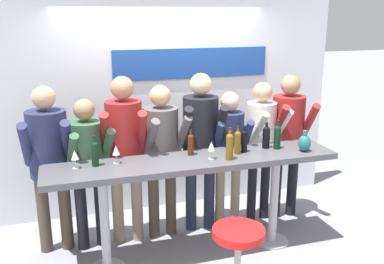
{
  "coord_description": "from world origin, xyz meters",
  "views": [
    {
      "loc": [
        -1.2,
        -3.74,
        2.44
      ],
      "look_at": [
        0.0,
        0.08,
        1.31
      ],
      "focal_mm": 40.0,
      "sensor_mm": 36.0,
      "label": 1
    }
  ],
  "objects_px": {
    "person_far_left": "(49,153)",
    "wine_bottle_3": "(230,145)",
    "person_far_right": "(261,137)",
    "decorative_vase": "(304,143)",
    "wine_bottle_5": "(244,140)",
    "person_left": "(88,159)",
    "wine_bottle_6": "(95,152)",
    "wine_bottle_0": "(266,136)",
    "bar_stool": "(238,251)",
    "wine_glass_1": "(116,151)",
    "wine_bottle_2": "(191,143)",
    "person_right": "(229,145)",
    "person_rightmost": "(288,131)",
    "tasting_table": "(194,174)",
    "person_center_left": "(125,143)",
    "person_center": "(162,146)",
    "wine_bottle_4": "(277,136)",
    "wine_bottle_1": "(238,141)",
    "wine_glass_0": "(75,155)",
    "person_center_right": "(201,136)",
    "wine_glass_2": "(211,147)"
  },
  "relations": [
    {
      "from": "person_center",
      "to": "person_rightmost",
      "type": "distance_m",
      "value": 1.54
    },
    {
      "from": "person_center",
      "to": "person_center_left",
      "type": "bearing_deg",
      "value": 171.52
    },
    {
      "from": "person_left",
      "to": "wine_glass_0",
      "type": "height_order",
      "value": "person_left"
    },
    {
      "from": "wine_bottle_2",
      "to": "bar_stool",
      "type": "bearing_deg",
      "value": -78.48
    },
    {
      "from": "bar_stool",
      "to": "person_center_left",
      "type": "height_order",
      "value": "person_center_left"
    },
    {
      "from": "person_center",
      "to": "wine_bottle_4",
      "type": "relative_size",
      "value": 5.63
    },
    {
      "from": "person_rightmost",
      "to": "wine_glass_0",
      "type": "bearing_deg",
      "value": -163.39
    },
    {
      "from": "wine_bottle_2",
      "to": "wine_glass_0",
      "type": "distance_m",
      "value": 1.12
    },
    {
      "from": "tasting_table",
      "to": "person_far_right",
      "type": "bearing_deg",
      "value": 28.91
    },
    {
      "from": "wine_bottle_6",
      "to": "wine_bottle_0",
      "type": "bearing_deg",
      "value": 0.69
    },
    {
      "from": "person_center_right",
      "to": "decorative_vase",
      "type": "distance_m",
      "value": 1.11
    },
    {
      "from": "person_center",
      "to": "wine_glass_1",
      "type": "height_order",
      "value": "person_center"
    },
    {
      "from": "wine_bottle_5",
      "to": "bar_stool",
      "type": "bearing_deg",
      "value": -116.21
    },
    {
      "from": "wine_bottle_4",
      "to": "wine_bottle_1",
      "type": "bearing_deg",
      "value": -176.23
    },
    {
      "from": "person_left",
      "to": "wine_bottle_6",
      "type": "bearing_deg",
      "value": -93.2
    },
    {
      "from": "person_left",
      "to": "wine_bottle_3",
      "type": "xyz_separation_m",
      "value": [
        1.3,
        -0.61,
        0.21
      ]
    },
    {
      "from": "person_left",
      "to": "wine_bottle_5",
      "type": "bearing_deg",
      "value": -25.93
    },
    {
      "from": "decorative_vase",
      "to": "person_center_left",
      "type": "bearing_deg",
      "value": 160.55
    },
    {
      "from": "bar_stool",
      "to": "person_far_right",
      "type": "xyz_separation_m",
      "value": [
        0.81,
        1.26,
        0.61
      ]
    },
    {
      "from": "person_far_left",
      "to": "wine_bottle_3",
      "type": "relative_size",
      "value": 5.49
    },
    {
      "from": "wine_bottle_4",
      "to": "wine_bottle_5",
      "type": "height_order",
      "value": "wine_bottle_4"
    },
    {
      "from": "person_far_right",
      "to": "decorative_vase",
      "type": "distance_m",
      "value": 0.68
    },
    {
      "from": "wine_bottle_4",
      "to": "wine_glass_0",
      "type": "height_order",
      "value": "wine_bottle_4"
    },
    {
      "from": "wine_bottle_0",
      "to": "decorative_vase",
      "type": "bearing_deg",
      "value": -33.66
    },
    {
      "from": "decorative_vase",
      "to": "wine_bottle_5",
      "type": "bearing_deg",
      "value": 165.13
    },
    {
      "from": "person_far_right",
      "to": "wine_glass_1",
      "type": "height_order",
      "value": "person_far_right"
    },
    {
      "from": "person_center_left",
      "to": "person_far_left",
      "type": "bearing_deg",
      "value": -174.49
    },
    {
      "from": "person_far_right",
      "to": "wine_bottle_3",
      "type": "distance_m",
      "value": 0.95
    },
    {
      "from": "person_far_right",
      "to": "wine_glass_1",
      "type": "xyz_separation_m",
      "value": [
        -1.73,
        -0.44,
        0.14
      ]
    },
    {
      "from": "wine_bottle_5",
      "to": "wine_bottle_2",
      "type": "bearing_deg",
      "value": 172.33
    },
    {
      "from": "wine_bottle_3",
      "to": "wine_glass_1",
      "type": "xyz_separation_m",
      "value": [
        -1.06,
        0.21,
        -0.02
      ]
    },
    {
      "from": "wine_bottle_2",
      "to": "tasting_table",
      "type": "bearing_deg",
      "value": -89.54
    },
    {
      "from": "person_center_right",
      "to": "person_right",
      "type": "relative_size",
      "value": 1.13
    },
    {
      "from": "person_rightmost",
      "to": "wine_bottle_5",
      "type": "xyz_separation_m",
      "value": [
        -0.78,
        -0.49,
        0.1
      ]
    },
    {
      "from": "person_rightmost",
      "to": "wine_bottle_2",
      "type": "xyz_separation_m",
      "value": [
        -1.33,
        -0.42,
        0.1
      ]
    },
    {
      "from": "wine_bottle_2",
      "to": "wine_glass_2",
      "type": "relative_size",
      "value": 1.48
    },
    {
      "from": "person_far_left",
      "to": "wine_bottle_6",
      "type": "xyz_separation_m",
      "value": [
        0.42,
        -0.46,
        0.11
      ]
    },
    {
      "from": "wine_bottle_0",
      "to": "wine_bottle_5",
      "type": "height_order",
      "value": "same"
    },
    {
      "from": "person_center",
      "to": "person_rightmost",
      "type": "bearing_deg",
      "value": -6.99
    },
    {
      "from": "person_right",
      "to": "wine_bottle_4",
      "type": "bearing_deg",
      "value": -43.6
    },
    {
      "from": "person_center",
      "to": "wine_bottle_1",
      "type": "relative_size",
      "value": 5.92
    },
    {
      "from": "wine_bottle_0",
      "to": "wine_glass_1",
      "type": "relative_size",
      "value": 1.57
    },
    {
      "from": "person_rightmost",
      "to": "wine_bottle_6",
      "type": "xyz_separation_m",
      "value": [
        -2.27,
        -0.45,
        0.11
      ]
    },
    {
      "from": "wine_bottle_0",
      "to": "wine_bottle_6",
      "type": "xyz_separation_m",
      "value": [
        -1.76,
        -0.02,
        0.0
      ]
    },
    {
      "from": "wine_bottle_4",
      "to": "wine_bottle_5",
      "type": "xyz_separation_m",
      "value": [
        -0.37,
        -0.0,
        -0.01
      ]
    },
    {
      "from": "person_rightmost",
      "to": "wine_bottle_2",
      "type": "bearing_deg",
      "value": -156.83
    },
    {
      "from": "person_left",
      "to": "wine_bottle_1",
      "type": "xyz_separation_m",
      "value": [
        1.44,
        -0.47,
        0.2
      ]
    },
    {
      "from": "person_center",
      "to": "wine_bottle_0",
      "type": "height_order",
      "value": "person_center"
    },
    {
      "from": "person_center_left",
      "to": "tasting_table",
      "type": "bearing_deg",
      "value": -32.12
    },
    {
      "from": "person_right",
      "to": "person_rightmost",
      "type": "bearing_deg",
      "value": 11.14
    }
  ]
}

